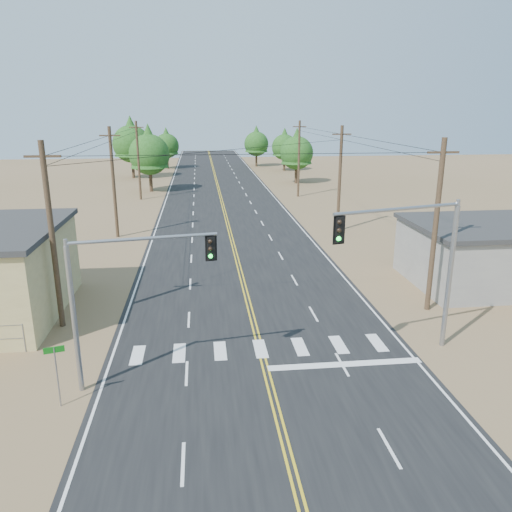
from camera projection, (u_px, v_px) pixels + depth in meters
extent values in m
plane|color=olive|center=(288.00, 456.00, 17.18)|extent=(220.00, 220.00, 0.00)
cube|color=black|center=(232.00, 239.00, 45.76)|extent=(15.00, 200.00, 0.02)
cylinder|color=gray|center=(24.00, 338.00, 24.30)|extent=(0.06, 0.06, 1.50)
cylinder|color=#4C3826|center=(52.00, 238.00, 26.06)|extent=(0.30, 0.30, 10.00)
cube|color=#4C3826|center=(43.00, 156.00, 24.87)|extent=(1.80, 0.12, 0.12)
cylinder|color=#4C3826|center=(114.00, 183.00, 45.11)|extent=(0.30, 0.30, 10.00)
cube|color=#4C3826|center=(110.00, 136.00, 43.92)|extent=(1.80, 0.12, 0.12)
cylinder|color=#4C3826|center=(138.00, 161.00, 64.17)|extent=(0.30, 0.30, 10.00)
cube|color=#4C3826|center=(136.00, 127.00, 62.97)|extent=(1.80, 0.12, 0.12)
cylinder|color=#4C3826|center=(435.00, 228.00, 28.32)|extent=(0.30, 0.30, 10.00)
cube|color=#4C3826|center=(443.00, 152.00, 27.12)|extent=(1.80, 0.12, 0.12)
cylinder|color=#4C3826|center=(340.00, 180.00, 47.37)|extent=(0.30, 0.30, 10.00)
cube|color=#4C3826|center=(342.00, 134.00, 46.18)|extent=(1.80, 0.12, 0.12)
cylinder|color=#4C3826|center=(299.00, 159.00, 66.43)|extent=(0.30, 0.30, 10.00)
cube|color=#4C3826|center=(300.00, 127.00, 65.23)|extent=(1.80, 0.12, 0.12)
cylinder|color=gray|center=(74.00, 321.00, 20.31)|extent=(0.22, 0.22, 6.36)
cylinder|color=gray|center=(66.00, 246.00, 19.41)|extent=(0.16, 0.16, 0.54)
cylinder|color=gray|center=(144.00, 239.00, 20.14)|extent=(5.93, 1.08, 0.15)
cube|color=black|center=(211.00, 248.00, 21.00)|extent=(0.36, 0.32, 1.00)
sphere|color=black|center=(210.00, 242.00, 20.76)|extent=(0.18, 0.18, 0.18)
sphere|color=black|center=(210.00, 249.00, 20.85)|extent=(0.18, 0.18, 0.18)
sphere|color=#0CE533|center=(211.00, 256.00, 20.94)|extent=(0.18, 0.18, 0.18)
cylinder|color=gray|center=(449.00, 278.00, 24.20)|extent=(0.24, 0.24, 7.14)
cylinder|color=gray|center=(458.00, 206.00, 23.19)|extent=(0.18, 0.18, 0.61)
cylinder|color=gray|center=(399.00, 209.00, 21.99)|extent=(6.44, 1.89, 0.16)
cube|color=black|center=(339.00, 229.00, 21.12)|extent=(0.42, 0.39, 1.12)
sphere|color=black|center=(340.00, 222.00, 20.84)|extent=(0.20, 0.20, 0.20)
sphere|color=black|center=(339.00, 230.00, 20.94)|extent=(0.20, 0.20, 0.20)
sphere|color=#0CE533|center=(339.00, 239.00, 21.04)|extent=(0.20, 0.20, 0.20)
cylinder|color=gray|center=(57.00, 377.00, 19.70)|extent=(0.06, 0.06, 2.60)
cube|color=#0E6512|center=(54.00, 350.00, 19.36)|extent=(0.76, 0.24, 0.26)
cylinder|color=#3F2D1E|center=(151.00, 180.00, 71.41)|extent=(0.47, 0.47, 3.43)
cone|color=#1C4714|center=(149.00, 146.00, 70.06)|extent=(5.33, 5.33, 6.09)
sphere|color=#1C4714|center=(149.00, 155.00, 70.41)|extent=(5.71, 5.71, 5.71)
cylinder|color=#3F2D1E|center=(133.00, 167.00, 85.18)|extent=(0.48, 0.48, 3.75)
cone|color=#1C4714|center=(131.00, 136.00, 83.69)|extent=(5.84, 5.84, 6.67)
sphere|color=#1C4714|center=(131.00, 144.00, 84.08)|extent=(6.26, 6.26, 6.26)
cylinder|color=#3F2D1E|center=(167.00, 161.00, 98.88)|extent=(0.50, 0.50, 2.89)
cone|color=#1C4714|center=(166.00, 140.00, 97.74)|extent=(4.49, 4.49, 5.14)
sphere|color=#1C4714|center=(167.00, 146.00, 98.04)|extent=(4.82, 4.82, 4.82)
cylinder|color=#3F2D1E|center=(296.00, 173.00, 79.29)|extent=(0.48, 0.48, 3.12)
cone|color=#1C4714|center=(297.00, 146.00, 78.06)|extent=(4.85, 4.85, 5.54)
sphere|color=#1C4714|center=(297.00, 153.00, 78.38)|extent=(5.20, 5.20, 5.20)
cylinder|color=#3F2D1E|center=(284.00, 163.00, 95.45)|extent=(0.41, 0.41, 2.90)
cone|color=#1C4714|center=(285.00, 142.00, 94.31)|extent=(4.51, 4.51, 5.15)
sphere|color=#1C4714|center=(284.00, 147.00, 94.61)|extent=(4.83, 4.83, 4.83)
cylinder|color=#3F2D1E|center=(256.00, 159.00, 102.57)|extent=(0.41, 0.41, 2.97)
cone|color=#1C4714|center=(256.00, 139.00, 101.40)|extent=(4.62, 4.62, 5.28)
sphere|color=#1C4714|center=(256.00, 144.00, 101.70)|extent=(4.95, 4.95, 4.95)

